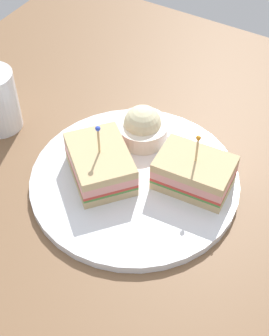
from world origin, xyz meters
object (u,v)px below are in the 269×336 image
Objects in this scene: plate at (134,181)px; sandwich_half_back at (100,164)px; coleslaw_bowl at (142,127)px; sandwich_half_front at (194,173)px.

sandwich_half_back is (-4.27, -2.05, 3.03)cm from plate.
plate is 3.79× the size of coleslaw_bowl.
sandwich_half_front and sandwich_half_back have the same top height.
sandwich_half_front is at bearing 23.35° from sandwich_half_back.
sandwich_half_front is (7.60, 3.07, 3.03)cm from plate.
plate is 8.74cm from coleslaw_bowl.
plate is 8.74cm from sandwich_half_front.
sandwich_half_back is (-11.87, -5.12, 0.01)cm from sandwich_half_front.
plate is 2.78× the size of sandwich_half_front.
coleslaw_bowl is at bearing 156.82° from sandwich_half_front.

